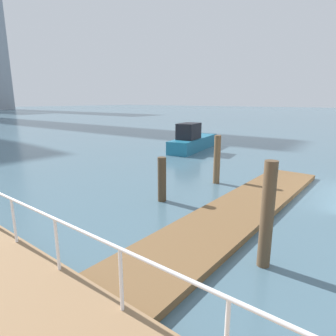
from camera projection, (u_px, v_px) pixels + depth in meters
name	position (u px, v px, depth m)	size (l,w,h in m)	color
ground_plane	(34.00, 185.00, 12.42)	(300.00, 300.00, 0.00)	#476675
floating_dock	(239.00, 210.00, 9.34)	(12.15, 2.00, 0.18)	brown
boardwalk_railing	(228.00, 314.00, 3.23)	(0.06, 24.88, 1.08)	white
dock_piling_0	(217.00, 160.00, 12.49)	(0.29, 0.29, 2.12)	brown
dock_piling_1	(162.00, 179.00, 10.31)	(0.31, 0.31, 1.62)	#473826
dock_piling_3	(267.00, 215.00, 6.13)	(0.28, 0.28, 2.39)	brown
moored_boat_1	(192.00, 141.00, 20.98)	(6.12, 2.58, 2.00)	#1E6B8C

